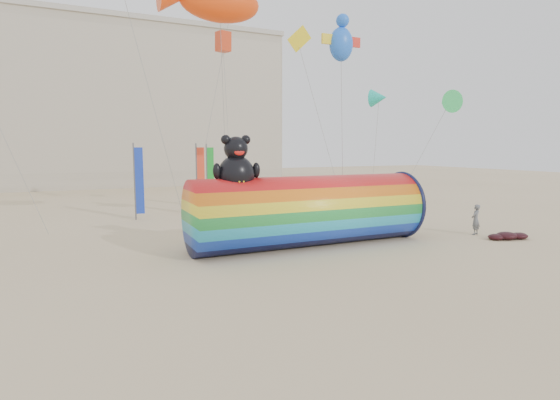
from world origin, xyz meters
name	(u,v)px	position (x,y,z in m)	size (l,w,h in m)	color
ground	(284,258)	(0.00, 0.00, 0.00)	(160.00, 160.00, 0.00)	#CCB58C
hotel_building	(40,104)	(-12.00, 45.95, 10.31)	(60.40, 15.40, 20.60)	#B7AD99
windsock_assembly	(308,209)	(2.18, 1.76, 1.84)	(12.01, 3.66, 5.54)	red
kite_handler	(476,220)	(12.00, 0.14, 0.86)	(0.63, 0.41, 1.72)	slate
fabric_bundle	(509,236)	(12.66, -1.47, 0.17)	(2.62, 1.35, 0.41)	#3B0A11
festival_banners	(185,178)	(-1.02, 14.99, 2.64)	(6.72, 4.07, 5.20)	#59595E
flying_kites	(261,24)	(1.03, 4.98, 11.37)	(28.65, 9.72, 8.15)	#FF460D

